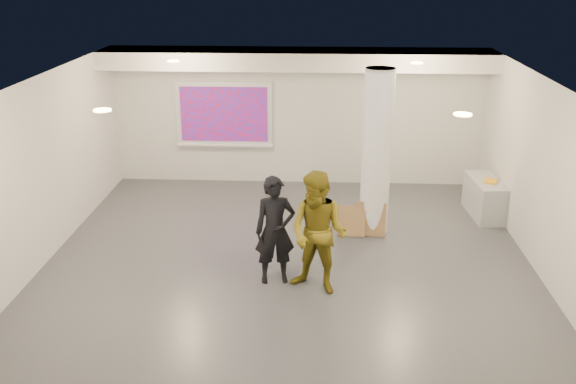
# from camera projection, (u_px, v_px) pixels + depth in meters

# --- Properties ---
(floor) EXTENTS (8.00, 9.00, 0.01)m
(floor) POSITION_uv_depth(u_px,v_px,m) (287.00, 274.00, 10.23)
(floor) COLOR #3B3F44
(floor) RESTS_ON ground
(ceiling) EXTENTS (8.00, 9.00, 0.01)m
(ceiling) POSITION_uv_depth(u_px,v_px,m) (287.00, 87.00, 9.20)
(ceiling) COLOR white
(ceiling) RESTS_ON floor
(wall_back) EXTENTS (8.00, 0.01, 3.00)m
(wall_back) POSITION_uv_depth(u_px,v_px,m) (298.00, 117.00, 13.94)
(wall_back) COLOR silver
(wall_back) RESTS_ON floor
(wall_front) EXTENTS (8.00, 0.01, 3.00)m
(wall_front) POSITION_uv_depth(u_px,v_px,m) (259.00, 361.00, 5.50)
(wall_front) COLOR silver
(wall_front) RESTS_ON floor
(wall_left) EXTENTS (0.01, 9.00, 3.00)m
(wall_left) POSITION_uv_depth(u_px,v_px,m) (29.00, 181.00, 9.91)
(wall_left) COLOR silver
(wall_left) RESTS_ON floor
(wall_right) EXTENTS (0.01, 9.00, 3.00)m
(wall_right) POSITION_uv_depth(u_px,v_px,m) (555.00, 190.00, 9.52)
(wall_right) COLOR silver
(wall_right) RESTS_ON floor
(soffit_band) EXTENTS (8.00, 1.10, 0.36)m
(soffit_band) POSITION_uv_depth(u_px,v_px,m) (297.00, 59.00, 12.97)
(soffit_band) COLOR silver
(soffit_band) RESTS_ON ceiling
(downlight_nw) EXTENTS (0.22, 0.22, 0.02)m
(downlight_nw) POSITION_uv_depth(u_px,v_px,m) (173.00, 61.00, 11.66)
(downlight_nw) COLOR #EBBD75
(downlight_nw) RESTS_ON ceiling
(downlight_ne) EXTENTS (0.22, 0.22, 0.02)m
(downlight_ne) POSITION_uv_depth(u_px,v_px,m) (417.00, 63.00, 11.45)
(downlight_ne) COLOR #EBBD75
(downlight_ne) RESTS_ON ceiling
(downlight_sw) EXTENTS (0.22, 0.22, 0.02)m
(downlight_sw) POSITION_uv_depth(u_px,v_px,m) (102.00, 110.00, 7.90)
(downlight_sw) COLOR #EBBD75
(downlight_sw) RESTS_ON ceiling
(downlight_se) EXTENTS (0.22, 0.22, 0.02)m
(downlight_se) POSITION_uv_depth(u_px,v_px,m) (463.00, 114.00, 7.69)
(downlight_se) COLOR #EBBD75
(downlight_se) RESTS_ON ceiling
(column) EXTENTS (0.52, 0.52, 3.00)m
(column) POSITION_uv_depth(u_px,v_px,m) (377.00, 153.00, 11.33)
(column) COLOR white
(column) RESTS_ON floor
(projection_screen) EXTENTS (2.10, 0.13, 1.42)m
(projection_screen) POSITION_uv_depth(u_px,v_px,m) (224.00, 115.00, 13.96)
(projection_screen) COLOR white
(projection_screen) RESTS_ON wall_back
(credenza) EXTENTS (0.62, 1.29, 0.73)m
(credenza) POSITION_uv_depth(u_px,v_px,m) (485.00, 198.00, 12.44)
(credenza) COLOR #999C9F
(credenza) RESTS_ON floor
(postit_pad) EXTENTS (0.32, 0.37, 0.03)m
(postit_pad) POSITION_uv_depth(u_px,v_px,m) (491.00, 181.00, 12.22)
(postit_pad) COLOR #F6A919
(postit_pad) RESTS_ON credenza
(cardboard_back) EXTENTS (0.59, 0.21, 0.63)m
(cardboard_back) POSITION_uv_depth(u_px,v_px,m) (370.00, 219.00, 11.56)
(cardboard_back) COLOR olive
(cardboard_back) RESTS_ON floor
(cardboard_front) EXTENTS (0.52, 0.27, 0.54)m
(cardboard_front) POSITION_uv_depth(u_px,v_px,m) (351.00, 221.00, 11.59)
(cardboard_front) COLOR olive
(cardboard_front) RESTS_ON floor
(woman) EXTENTS (0.68, 0.51, 1.70)m
(woman) POSITION_uv_depth(u_px,v_px,m) (275.00, 231.00, 9.74)
(woman) COLOR black
(woman) RESTS_ON floor
(man) EXTENTS (1.12, 1.02, 1.87)m
(man) POSITION_uv_depth(u_px,v_px,m) (318.00, 233.00, 9.43)
(man) COLOR olive
(man) RESTS_ON floor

